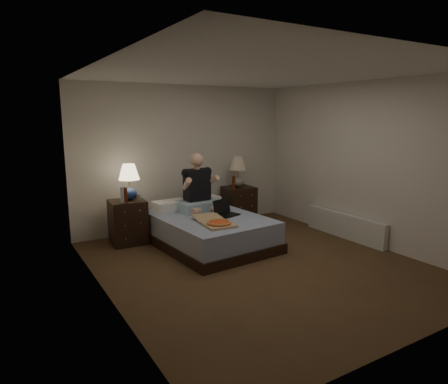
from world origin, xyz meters
TOP-DOWN VIEW (x-y plane):
  - floor at (0.00, 0.00)m, footprint 4.00×4.50m
  - ceiling at (0.00, 0.00)m, footprint 4.00×4.50m
  - wall_back at (0.00, 2.25)m, footprint 4.00×0.00m
  - wall_front at (0.00, -2.25)m, footprint 4.00×0.00m
  - wall_left at (-2.00, 0.00)m, footprint 0.00×4.50m
  - wall_right at (2.00, 0.00)m, footprint 0.00×4.50m
  - bed at (-0.18, 1.04)m, footprint 1.53×1.96m
  - nightstand_left at (-1.21, 1.80)m, footprint 0.56×0.51m
  - nightstand_right at (0.94, 1.93)m, footprint 0.54×0.49m
  - lamp_left at (-1.15, 1.82)m, footprint 0.40×0.40m
  - lamp_right at (0.92, 1.95)m, footprint 0.38×0.38m
  - water_bottle at (-1.31, 1.67)m, footprint 0.07×0.07m
  - soda_can at (-1.06, 1.71)m, footprint 0.07×0.07m
  - beer_bottle_left at (-1.28, 1.66)m, footprint 0.06×0.06m
  - beer_bottle_right at (0.76, 1.83)m, footprint 0.06×0.06m
  - person at (-0.14, 1.46)m, footprint 0.68×0.55m
  - laptop at (0.08, 0.94)m, footprint 0.41×0.37m
  - pizza_box at (-0.33, 0.49)m, footprint 0.46×0.79m
  - radiator at (1.93, 0.26)m, footprint 0.10×1.60m

SIDE VIEW (x-z plane):
  - floor at x=0.00m, z-range 0.00..0.00m
  - radiator at x=1.93m, z-range 0.00..0.40m
  - bed at x=-0.18m, z-range 0.00..0.47m
  - nightstand_right at x=0.94m, z-range 0.00..0.68m
  - nightstand_left at x=-1.21m, z-range 0.00..0.69m
  - pizza_box at x=-0.33m, z-range 0.47..0.55m
  - laptop at x=0.08m, z-range 0.47..0.71m
  - soda_can at x=-1.06m, z-range 0.69..0.79m
  - beer_bottle_right at x=0.76m, z-range 0.68..0.91m
  - beer_bottle_left at x=-1.28m, z-range 0.69..0.92m
  - water_bottle at x=-1.31m, z-range 0.69..0.94m
  - person at x=-0.14m, z-range 0.47..1.40m
  - lamp_right at x=0.92m, z-range 0.68..1.24m
  - lamp_left at x=-1.15m, z-range 0.69..1.25m
  - wall_back at x=0.00m, z-range 0.00..2.50m
  - wall_front at x=0.00m, z-range 0.00..2.50m
  - wall_left at x=-2.00m, z-range 0.00..2.50m
  - wall_right at x=2.00m, z-range 0.00..2.50m
  - ceiling at x=0.00m, z-range 2.50..2.50m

